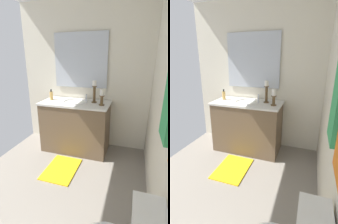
# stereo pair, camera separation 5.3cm
# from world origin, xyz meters

# --- Properties ---
(floor) EXTENTS (2.97, 2.29, 0.02)m
(floor) POSITION_xyz_m (0.00, 0.00, -0.01)
(floor) COLOR gray
(floor) RESTS_ON ground
(wall_left) EXTENTS (0.04, 2.29, 2.45)m
(wall_left) POSITION_xyz_m (-1.49, 0.00, 1.23)
(wall_left) COLOR silver
(wall_left) RESTS_ON ground
(vanity_cabinet) EXTENTS (0.58, 1.14, 0.86)m
(vanity_cabinet) POSITION_xyz_m (-1.16, -0.05, 0.43)
(vanity_cabinet) COLOR brown
(vanity_cabinet) RESTS_ON ground
(sink_basin) EXTENTS (0.40, 0.40, 0.24)m
(sink_basin) POSITION_xyz_m (-1.16, -0.05, 0.82)
(sink_basin) COLOR white
(sink_basin) RESTS_ON vanity_cabinet
(mirror) EXTENTS (0.02, 0.92, 0.89)m
(mirror) POSITION_xyz_m (-1.44, -0.05, 1.51)
(mirror) COLOR silver
(candle_holder_tall) EXTENTS (0.09, 0.09, 0.25)m
(candle_holder_tall) POSITION_xyz_m (-1.10, 0.40, 0.99)
(candle_holder_tall) COLOR brown
(candle_holder_tall) RESTS_ON vanity_cabinet
(candle_holder_short) EXTENTS (0.09, 0.09, 0.35)m
(candle_holder_short) POSITION_xyz_m (-1.23, 0.25, 1.05)
(candle_holder_short) COLOR brown
(candle_holder_short) RESTS_ON vanity_cabinet
(soap_bottle) EXTENTS (0.06, 0.06, 0.18)m
(soap_bottle) POSITION_xyz_m (-1.19, -0.50, 0.94)
(soap_bottle) COLOR #E5B259
(soap_bottle) RESTS_ON vanity_cabinet
(bath_mat) EXTENTS (0.60, 0.44, 0.02)m
(bath_mat) POSITION_xyz_m (-0.54, -0.05, 0.01)
(bath_mat) COLOR yellow
(bath_mat) RESTS_ON ground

